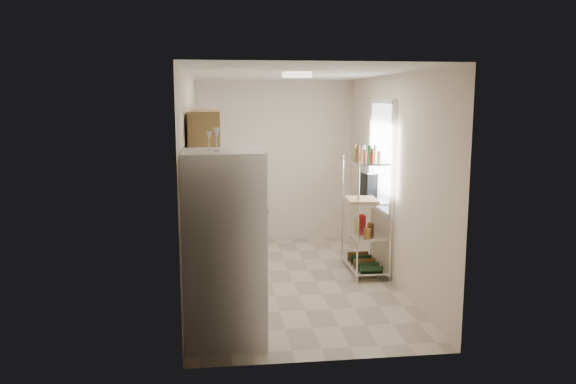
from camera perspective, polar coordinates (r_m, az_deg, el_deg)
name	(u,v)px	position (r m, az deg, el deg)	size (l,w,h in m)	color
room	(293,181)	(6.92, 0.55, 1.14)	(2.52, 4.42, 2.62)	beige
counter_run	(220,241)	(7.45, -6.96, -4.97)	(0.63, 3.51, 0.90)	#AD8449
upper_cabinets	(206,140)	(6.90, -8.31, 5.28)	(0.33, 2.20, 0.72)	#AD8449
range_hood	(212,166)	(7.74, -7.72, 2.60)	(0.50, 0.60, 0.12)	#B7BABC
window	(382,157)	(7.49, 9.54, 3.56)	(0.06, 1.00, 1.46)	white
bakers_rack	(366,191)	(7.43, 7.94, 0.12)	(0.45, 0.90, 1.73)	silver
ceiling_dome	(297,75)	(6.56, 0.92, 11.81)	(0.34, 0.34, 0.06)	white
refrigerator	(225,247)	(5.36, -6.44, -5.56)	(0.75, 0.75, 1.83)	white
wine_glass_a	(217,139)	(5.12, -7.27, 5.32)	(0.08, 0.08, 0.22)	silver
wine_glass_b	(209,141)	(5.27, -8.02, 5.18)	(0.06, 0.06, 0.17)	silver
rice_cooker	(217,201)	(7.27, -7.27, -0.89)	(0.26, 0.26, 0.21)	silver
frying_pan_large	(214,204)	(7.50, -7.48, -1.21)	(0.28, 0.28, 0.05)	black
frying_pan_small	(219,198)	(7.98, -7.03, -0.59)	(0.21, 0.21, 0.04)	black
cutting_board	(362,200)	(7.21, 7.50, -0.80)	(0.37, 0.48, 0.03)	tan
espresso_machine	(370,183)	(7.78, 8.28, 0.95)	(0.18, 0.26, 0.31)	black
storage_bag	(361,220)	(7.85, 7.47, -2.88)	(0.09, 0.13, 0.15)	#A01813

